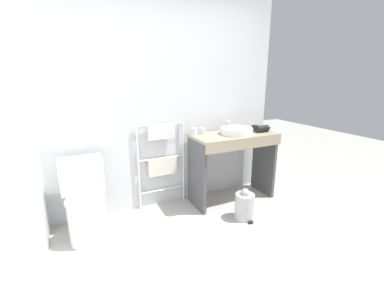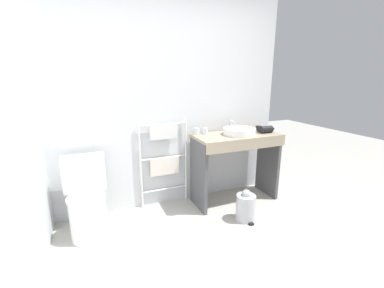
{
  "view_description": "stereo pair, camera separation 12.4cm",
  "coord_description": "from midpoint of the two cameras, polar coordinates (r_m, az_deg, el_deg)",
  "views": [
    {
      "loc": [
        -1.04,
        -1.3,
        1.59
      ],
      "look_at": [
        0.03,
        0.94,
        0.92
      ],
      "focal_mm": 24.0,
      "sensor_mm": 36.0,
      "label": 1
    },
    {
      "loc": [
        -0.93,
        -1.35,
        1.59
      ],
      "look_at": [
        0.03,
        0.94,
        0.92
      ],
      "focal_mm": 24.0,
      "sensor_mm": 36.0,
      "label": 2
    }
  ],
  "objects": [
    {
      "name": "ground_plane",
      "position": [
        2.29,
        9.15,
        -29.15
      ],
      "size": [
        12.0,
        12.0,
        0.0
      ],
      "primitive_type": "plane",
      "color": "#B2AFA8"
    },
    {
      "name": "wall_back",
      "position": [
        3.14,
        -7.23,
        9.54
      ],
      "size": [
        2.97,
        0.12,
        2.59
      ],
      "primitive_type": "cube",
      "color": "silver",
      "rests_on": "ground_plane"
    },
    {
      "name": "wall_side",
      "position": [
        2.18,
        -37.04,
        4.31
      ],
      "size": [
        0.12,
        2.33,
        2.59
      ],
      "primitive_type": "cube",
      "color": "silver",
      "rests_on": "ground_plane"
    },
    {
      "name": "toilet",
      "position": [
        2.84,
        -23.78,
        -12.2
      ],
      "size": [
        0.41,
        0.52,
        0.8
      ],
      "color": "white",
      "rests_on": "ground_plane"
    },
    {
      "name": "towel_radiator",
      "position": [
        3.13,
        -7.81,
        -2.31
      ],
      "size": [
        0.6,
        0.06,
        1.07
      ],
      "color": "white",
      "rests_on": "ground_plane"
    },
    {
      "name": "vanity_counter",
      "position": [
        3.29,
        8.13,
        -2.46
      ],
      "size": [
        1.07,
        0.52,
        0.89
      ],
      "color": "gray",
      "rests_on": "ground_plane"
    },
    {
      "name": "sink_basin",
      "position": [
        3.21,
        8.79,
        2.94
      ],
      "size": [
        0.4,
        0.4,
        0.08
      ],
      "color": "white",
      "rests_on": "vanity_counter"
    },
    {
      "name": "faucet",
      "position": [
        3.37,
        6.79,
        4.48
      ],
      "size": [
        0.02,
        0.1,
        0.15
      ],
      "color": "silver",
      "rests_on": "vanity_counter"
    },
    {
      "name": "cup_near_wall",
      "position": [
        3.15,
        -0.64,
        2.86
      ],
      "size": [
        0.07,
        0.07,
        0.08
      ],
      "color": "silver",
      "rests_on": "vanity_counter"
    },
    {
      "name": "cup_near_edge",
      "position": [
        3.18,
        1.24,
        2.93
      ],
      "size": [
        0.06,
        0.06,
        0.08
      ],
      "color": "silver",
      "rests_on": "vanity_counter"
    },
    {
      "name": "hair_dryer",
      "position": [
        3.4,
        14.38,
        3.37
      ],
      "size": [
        0.22,
        0.18,
        0.09
      ],
      "color": "black",
      "rests_on": "vanity_counter"
    },
    {
      "name": "trash_bin",
      "position": [
        3.04,
        10.42,
        -13.3
      ],
      "size": [
        0.22,
        0.25,
        0.37
      ],
      "color": "#B7B7BC",
      "rests_on": "ground_plane"
    }
  ]
}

